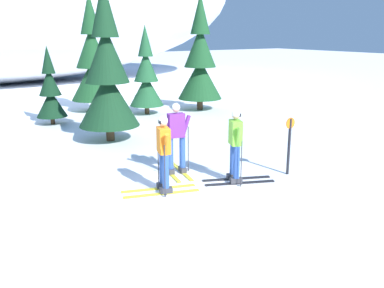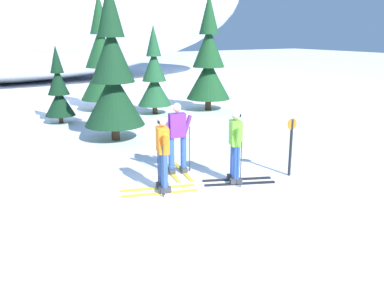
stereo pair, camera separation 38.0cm
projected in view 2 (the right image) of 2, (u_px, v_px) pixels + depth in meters
name	position (u px, v px, depth m)	size (l,w,h in m)	color
ground_plane	(166.00, 198.00, 9.22)	(120.00, 120.00, 0.00)	white
skier_lime_jacket	(236.00, 145.00, 9.94)	(1.74, 1.02, 1.78)	black
skier_orange_jacket	(162.00, 152.00, 9.39)	(1.78, 0.90, 1.75)	gold
skier_purple_jacket	(177.00, 137.00, 10.59)	(0.79, 1.65, 1.82)	gold
pine_tree_far_left	(59.00, 91.00, 16.42)	(1.17, 1.17, 3.03)	#47301E
pine_tree_center_left	(113.00, 76.00, 13.61)	(1.98, 1.98, 5.12)	#47301E
pine_tree_center	(102.00, 62.00, 18.90)	(2.01, 2.01, 5.20)	#47301E
pine_tree_center_right	(154.00, 77.00, 18.24)	(1.48, 1.48, 3.82)	#47301E
pine_tree_far_right	(209.00, 62.00, 19.03)	(2.01, 2.01, 5.20)	#47301E
trail_marker_post	(291.00, 144.00, 10.46)	(0.28, 0.07, 1.47)	black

